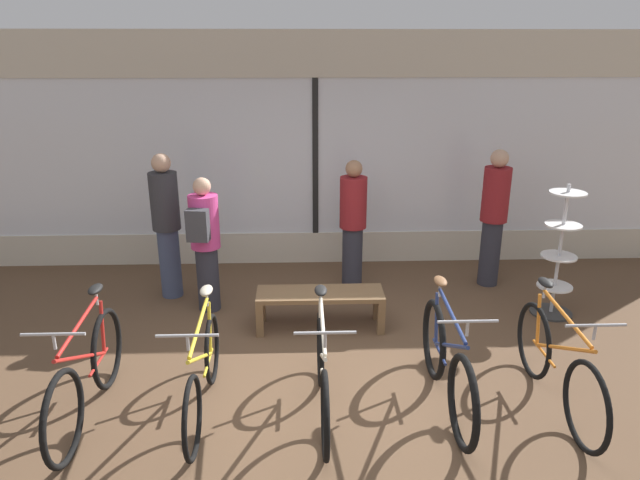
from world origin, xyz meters
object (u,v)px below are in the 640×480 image
Objects in this scene: display_bench at (320,298)px; bicycle_center at (322,374)px; bicycle_far_left at (87,375)px; accessory_rack at (558,262)px; customer_near_rack at (166,223)px; bicycle_right at (447,364)px; customer_mid_floor at (205,241)px; bicycle_left at (203,374)px; customer_near_bench at (494,215)px; bicycle_far_right at (557,365)px; customer_by_window at (353,222)px.

bicycle_center is at bearing -91.36° from display_bench.
accessory_rack reaches higher than bicycle_far_left.
customer_near_rack is at bearing 86.30° from bicycle_far_left.
bicycle_right reaches higher than display_bench.
accessory_rack is 0.97× the size of customer_mid_floor.
customer_near_bench is (3.31, 2.67, 0.57)m from bicycle_left.
customer_mid_floor is 3.63m from customer_near_bench.
customer_mid_floor is (-2.35, 2.00, 0.46)m from bicycle_right.
customer_near_bench is (-0.48, 0.90, 0.30)m from accessory_rack.
display_bench is 0.87× the size of customer_mid_floor.
bicycle_far_right is at bearing -0.37° from bicycle_left.
bicycle_center is 0.93× the size of customer_near_rack.
bicycle_far_left is 0.95m from bicycle_left.
accessory_rack is 0.87× the size of customer_near_bench.
customer_by_window is (2.29, 0.19, -0.08)m from customer_near_rack.
customer_by_window is (0.49, 2.70, 0.49)m from bicycle_center.
bicycle_right is 0.97× the size of customer_near_rack.
customer_mid_floor is 0.90× the size of customer_near_bench.
bicycle_center is 3.61m from customer_near_bench.
bicycle_center is 1.20× the size of display_bench.
bicycle_left is at bearing -119.58° from customer_by_window.
bicycle_far_right is 3.91m from customer_mid_floor.
accessory_rack is (2.78, 1.82, 0.26)m from bicycle_center.
bicycle_far_left is 0.99× the size of customer_near_bench.
display_bench is (2.00, 1.56, -0.05)m from bicycle_far_left.
customer_by_window reaches higher than bicycle_far_right.
bicycle_far_left is at bearing -132.45° from customer_by_window.
customer_by_window reaches higher than display_bench.
customer_near_bench is (4.26, 2.71, 0.54)m from bicycle_far_left.
accessory_rack is at bearing -8.49° from customer_near_rack.
bicycle_center is 3.33m from accessory_rack.
bicycle_left is 1.05× the size of customer_mid_floor.
display_bench is 0.77× the size of customer_near_rack.
customer_near_bench is at bearing 0.82° from customer_by_window.
bicycle_right is 0.98× the size of customer_near_bench.
accessory_rack is 4.07m from customer_mid_floor.
bicycle_right reaches higher than bicycle_center.
display_bench is at bearing 142.17° from bicycle_far_right.
bicycle_right is 3.12m from customer_mid_floor.
bicycle_far_right is 4.59m from customer_near_rack.
bicycle_far_right is 1.13× the size of accessory_rack.
bicycle_far_left is 3.04m from bicycle_right.
customer_near_rack is at bearing 147.08° from bicycle_far_right.
customer_mid_floor is at bearing 159.00° from display_bench.
bicycle_left is at bearing -124.52° from display_bench.
customer_near_rack is 4.11m from customer_near_bench.
bicycle_left is 3.09m from customer_by_window.
customer_mid_floor is (0.53, -0.43, -0.09)m from customer_near_rack.
display_bench is 1.32m from customer_by_window.
bicycle_left is 1.85m from display_bench.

